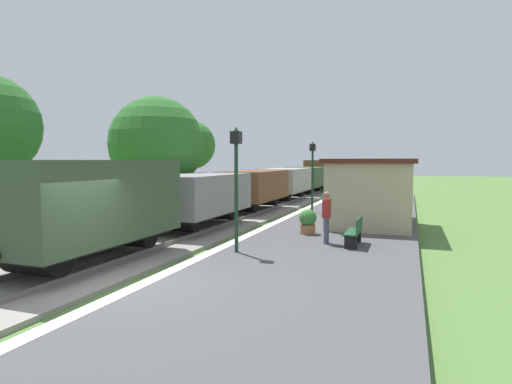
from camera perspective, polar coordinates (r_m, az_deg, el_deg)
The scene contains 16 objects.
ground_plane at distance 10.31m, azimuth -16.56°, elevation -12.69°, with size 160.00×160.00×0.00m, color #517A38.
platform_slab at distance 8.84m, azimuth 0.97°, elevation -14.56°, with size 6.00×60.00×0.25m, color #4C4C4F.
platform_edge_stripe at distance 10.02m, azimuth -14.70°, elevation -11.65°, with size 0.36×60.00×0.01m, color silver.
track_ballast at distance 11.83m, azimuth -26.12°, elevation -10.45°, with size 3.80×60.00×0.12m, color gray.
rail_near at distance 11.31m, azimuth -23.56°, elevation -10.36°, with size 0.07×60.00×0.14m, color slate.
rail_far at distance 12.32m, azimuth -28.50°, elevation -9.33°, with size 0.07×60.00×0.14m, color slate.
freight_train at distance 27.30m, azimuth 2.09°, elevation 1.16°, with size 2.50×39.20×2.72m.
station_hut at distance 19.05m, azimuth 15.25°, elevation 0.12°, with size 3.50×5.80×2.78m.
bench_near_hut at distance 14.09m, azimuth 13.07°, elevation -5.06°, with size 0.42×1.50×0.91m.
bench_down_platform at distance 23.74m, azimuth 15.85°, elevation -1.36°, with size 0.42×1.50×0.91m.
person_waiting at distance 14.20m, azimuth 9.35°, elevation -3.05°, with size 0.26×0.39×1.71m.
potted_planter at distance 16.01m, azimuth 6.90°, elevation -3.87°, with size 0.64×0.64×0.92m.
lamp_post_near at distance 12.59m, azimuth -2.64°, elevation 3.46°, with size 0.28×0.28×3.70m.
lamp_post_far at distance 22.55m, azimuth 7.52°, elevation 3.77°, with size 0.28×0.28×3.70m.
tree_trackside_far at distance 22.18m, azimuth -13.07°, elevation 6.22°, with size 4.72×4.72×6.14m.
tree_field_left at distance 29.53m, azimuth -8.60°, elevation 6.17°, with size 3.28×3.28×5.65m.
Camera 1 is at (5.90, -7.92, 2.97)m, focal length 30.12 mm.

